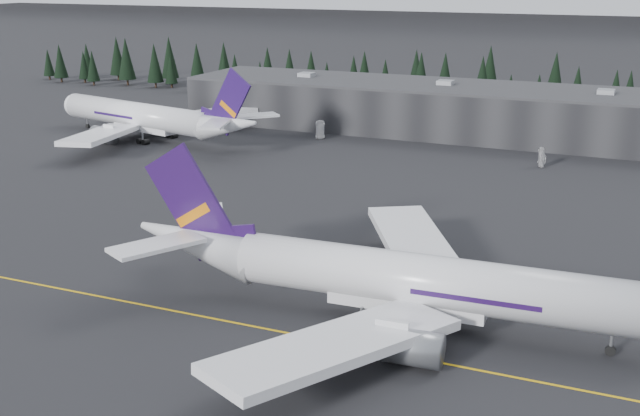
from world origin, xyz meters
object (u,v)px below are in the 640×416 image
at_px(terminal, 482,111).
at_px(gse_vehicle_a, 320,136).
at_px(gse_vehicle_b, 542,164).
at_px(jet_parked, 152,118).
at_px(jet_main, 386,277).

bearing_deg(terminal, gse_vehicle_a, -149.49).
bearing_deg(gse_vehicle_b, jet_parked, -114.34).
height_order(terminal, jet_main, jet_main).
height_order(gse_vehicle_a, gse_vehicle_b, gse_vehicle_b).
relative_size(jet_main, gse_vehicle_a, 14.24).
xyz_separation_m(gse_vehicle_a, gse_vehicle_b, (56.78, -8.24, 0.09)).
bearing_deg(terminal, gse_vehicle_b, -55.69).
relative_size(terminal, gse_vehicle_a, 32.79).
distance_m(jet_main, gse_vehicle_b, 89.27).
relative_size(jet_main, gse_vehicle_b, 15.43).
bearing_deg(gse_vehicle_a, jet_parked, 178.91).
distance_m(terminal, gse_vehicle_a, 42.71).
xyz_separation_m(terminal, gse_vehicle_b, (20.29, -29.74, -5.53)).
height_order(terminal, jet_parked, jet_parked).
bearing_deg(jet_parked, gse_vehicle_a, -141.27).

